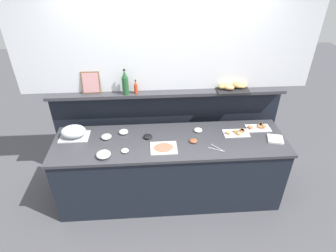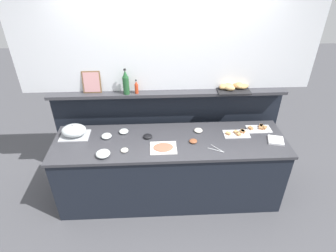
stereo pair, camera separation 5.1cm
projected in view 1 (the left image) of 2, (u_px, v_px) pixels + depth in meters
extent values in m
plane|color=#4C4C51|center=(167.00, 165.00, 4.24)|extent=(12.00, 12.00, 0.00)
cube|color=black|center=(170.00, 170.00, 3.51)|extent=(2.67, 0.71, 0.85)
cube|color=#38383D|center=(170.00, 142.00, 3.27)|extent=(2.71, 0.75, 0.03)
cube|color=black|center=(167.00, 133.00, 3.87)|extent=(2.95, 0.08, 1.24)
cube|color=#38383D|center=(167.00, 92.00, 3.48)|extent=(2.95, 0.22, 0.04)
cube|color=white|center=(167.00, 35.00, 3.17)|extent=(3.55, 0.08, 1.32)
cube|color=white|center=(258.00, 128.00, 3.47)|extent=(0.29, 0.17, 0.01)
cube|color=#AD7A47|center=(260.00, 128.00, 3.46)|extent=(0.07, 0.06, 0.01)
cube|color=#D1664C|center=(260.00, 127.00, 3.45)|extent=(0.07, 0.06, 0.01)
cube|color=#AD7A47|center=(260.00, 127.00, 3.45)|extent=(0.07, 0.06, 0.01)
cube|color=#AD7A47|center=(261.00, 126.00, 3.50)|extent=(0.05, 0.06, 0.01)
cube|color=#D1664C|center=(261.00, 125.00, 3.49)|extent=(0.05, 0.06, 0.01)
cube|color=#AD7A47|center=(261.00, 125.00, 3.49)|extent=(0.05, 0.06, 0.01)
cube|color=#AD7A47|center=(250.00, 128.00, 3.46)|extent=(0.06, 0.07, 0.01)
cube|color=#D1664C|center=(250.00, 127.00, 3.45)|extent=(0.06, 0.07, 0.01)
cube|color=#AD7A47|center=(250.00, 127.00, 3.45)|extent=(0.06, 0.07, 0.01)
cube|color=#AD7A47|center=(264.00, 127.00, 3.47)|extent=(0.07, 0.07, 0.01)
cube|color=#D1664C|center=(264.00, 127.00, 3.47)|extent=(0.07, 0.07, 0.01)
cube|color=#AD7A47|center=(264.00, 126.00, 3.46)|extent=(0.07, 0.07, 0.01)
cube|color=#AD7A47|center=(260.00, 125.00, 3.50)|extent=(0.07, 0.07, 0.01)
cube|color=#D1664C|center=(260.00, 125.00, 3.50)|extent=(0.07, 0.07, 0.01)
cube|color=#AD7A47|center=(260.00, 124.00, 3.49)|extent=(0.07, 0.07, 0.01)
cube|color=silver|center=(236.00, 133.00, 3.37)|extent=(0.30, 0.17, 0.01)
cube|color=tan|center=(242.00, 131.00, 3.39)|extent=(0.07, 0.07, 0.01)
cube|color=#D1664C|center=(242.00, 131.00, 3.39)|extent=(0.07, 0.07, 0.01)
cube|color=tan|center=(243.00, 130.00, 3.39)|extent=(0.07, 0.07, 0.01)
cube|color=tan|center=(242.00, 131.00, 3.40)|extent=(0.04, 0.06, 0.01)
cube|color=#D1664C|center=(242.00, 130.00, 3.39)|extent=(0.04, 0.06, 0.01)
cube|color=tan|center=(242.00, 130.00, 3.39)|extent=(0.04, 0.06, 0.01)
cube|color=tan|center=(238.00, 134.00, 3.34)|extent=(0.06, 0.07, 0.01)
cube|color=#D1664C|center=(238.00, 133.00, 3.34)|extent=(0.06, 0.07, 0.01)
cube|color=tan|center=(238.00, 133.00, 3.34)|extent=(0.06, 0.07, 0.01)
cube|color=tan|center=(228.00, 133.00, 3.35)|extent=(0.07, 0.07, 0.01)
cube|color=#D1664C|center=(228.00, 133.00, 3.35)|extent=(0.07, 0.07, 0.01)
cube|color=tan|center=(228.00, 132.00, 3.35)|extent=(0.07, 0.07, 0.01)
cube|color=tan|center=(236.00, 132.00, 3.38)|extent=(0.06, 0.07, 0.01)
cube|color=#D1664C|center=(236.00, 131.00, 3.37)|extent=(0.06, 0.07, 0.01)
cube|color=tan|center=(236.00, 131.00, 3.37)|extent=(0.06, 0.07, 0.01)
cube|color=white|center=(164.00, 148.00, 3.13)|extent=(0.29, 0.23, 0.01)
ellipsoid|color=#D1664C|center=(164.00, 147.00, 3.12)|extent=(0.22, 0.16, 0.01)
cube|color=#B7BABF|center=(75.00, 137.00, 3.31)|extent=(0.34, 0.24, 0.01)
ellipsoid|color=silver|center=(73.00, 131.00, 3.27)|extent=(0.29, 0.23, 0.14)
sphere|color=#B7BABF|center=(72.00, 126.00, 3.23)|extent=(0.02, 0.02, 0.02)
ellipsoid|color=silver|center=(103.00, 154.00, 2.99)|extent=(0.15, 0.15, 0.06)
ellipsoid|color=#E5CC66|center=(104.00, 155.00, 3.00)|extent=(0.12, 0.12, 0.04)
ellipsoid|color=silver|center=(106.00, 137.00, 3.28)|extent=(0.12, 0.12, 0.05)
ellipsoid|color=#F28C4C|center=(106.00, 137.00, 3.29)|extent=(0.09, 0.09, 0.03)
ellipsoid|color=silver|center=(124.00, 132.00, 3.37)|extent=(0.11, 0.11, 0.04)
ellipsoid|color=#F28C4C|center=(124.00, 132.00, 3.37)|extent=(0.09, 0.09, 0.03)
ellipsoid|color=silver|center=(198.00, 130.00, 3.41)|extent=(0.10, 0.10, 0.04)
ellipsoid|color=silver|center=(125.00, 151.00, 3.07)|extent=(0.09, 0.09, 0.03)
ellipsoid|color=brown|center=(193.00, 141.00, 3.23)|extent=(0.09, 0.09, 0.03)
ellipsoid|color=black|center=(148.00, 137.00, 3.29)|extent=(0.11, 0.11, 0.04)
cylinder|color=#B7BABF|center=(216.00, 150.00, 3.10)|extent=(0.16, 0.09, 0.01)
cylinder|color=#B7BABF|center=(217.00, 148.00, 3.13)|extent=(0.12, 0.15, 0.01)
sphere|color=#B7BABF|center=(224.00, 152.00, 3.07)|extent=(0.01, 0.01, 0.01)
cube|color=white|center=(275.00, 139.00, 3.26)|extent=(0.21, 0.21, 0.02)
cylinder|color=#23562D|center=(125.00, 86.00, 3.34)|extent=(0.08, 0.08, 0.22)
cone|color=#23562D|center=(124.00, 74.00, 3.26)|extent=(0.06, 0.06, 0.08)
cylinder|color=black|center=(124.00, 70.00, 3.23)|extent=(0.03, 0.03, 0.02)
cylinder|color=red|center=(136.00, 89.00, 3.38)|extent=(0.04, 0.04, 0.12)
cone|color=red|center=(136.00, 83.00, 3.34)|extent=(0.04, 0.04, 0.04)
cylinder|color=black|center=(135.00, 81.00, 3.32)|extent=(0.02, 0.02, 0.02)
cube|color=black|center=(232.00, 89.00, 3.49)|extent=(0.40, 0.26, 0.02)
ellipsoid|color=tan|center=(238.00, 85.00, 3.50)|extent=(0.12, 0.16, 0.07)
ellipsoid|color=tan|center=(229.00, 87.00, 3.45)|extent=(0.17, 0.15, 0.07)
ellipsoid|color=#AD7A47|center=(235.00, 85.00, 3.51)|extent=(0.11, 0.15, 0.06)
ellipsoid|color=#B7844C|center=(235.00, 84.00, 3.54)|extent=(0.15, 0.13, 0.06)
ellipsoid|color=tan|center=(243.00, 86.00, 3.50)|extent=(0.15, 0.14, 0.05)
ellipsoid|color=tan|center=(223.00, 86.00, 3.48)|extent=(0.16, 0.15, 0.06)
ellipsoid|color=tan|center=(228.00, 86.00, 3.49)|extent=(0.16, 0.16, 0.06)
ellipsoid|color=tan|center=(229.00, 87.00, 3.47)|extent=(0.16, 0.16, 0.06)
cube|color=brown|center=(91.00, 83.00, 3.35)|extent=(0.22, 0.06, 0.27)
cube|color=#CC8C8C|center=(91.00, 83.00, 3.35)|extent=(0.19, 0.04, 0.24)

